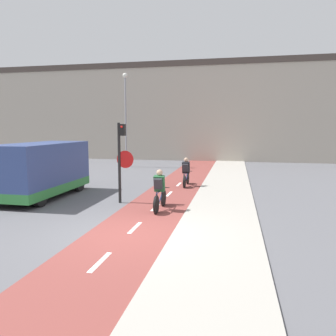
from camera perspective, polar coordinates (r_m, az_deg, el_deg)
ground_plane at (r=9.27m, az=-6.73°, el=-11.31°), size 120.00×120.00×0.00m
bike_lane at (r=9.27m, az=-6.73°, el=-11.25°), size 2.34×60.00×0.02m
sidewalk_strip at (r=8.84m, az=8.37°, el=-12.11°), size 2.40×60.00×0.05m
building_row_background at (r=31.33m, az=6.64°, el=9.63°), size 60.00×5.20×8.70m
traffic_light_pole at (r=12.67m, az=-8.14°, el=2.49°), size 0.67×0.25×3.10m
street_lamp_far at (r=24.62m, az=-7.40°, el=9.94°), size 0.36×0.36×6.86m
cyclist_near at (r=11.57m, az=-1.48°, el=-3.98°), size 0.46×1.77×1.46m
cyclist_far at (r=16.32m, az=3.15°, el=-0.78°), size 0.46×1.71×1.44m
van at (r=14.65m, az=-21.06°, el=-0.45°), size 1.96×4.77×2.28m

